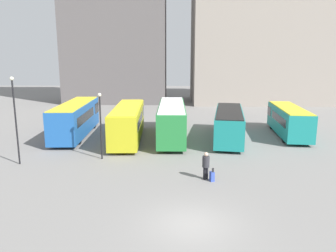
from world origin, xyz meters
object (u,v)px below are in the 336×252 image
Objects in this scene: bus_3 at (229,123)px; suitcase at (212,176)px; traveler at (206,163)px; lamp_post_0 at (101,120)px; bus_2 at (172,120)px; bus_4 at (289,120)px; bus_0 at (76,118)px; lamp_post_1 at (15,114)px; bus_1 at (128,122)px.

suitcase is (-2.89, -11.32, -1.25)m from bus_3.
lamp_post_0 is (-7.75, 4.30, 2.00)m from traveler.
lamp_post_0 reaches higher than bus_2.
bus_2 is 12.89× the size of suitcase.
bus_2 reaches higher than suitcase.
bus_3 is 6.60m from bus_4.
bus_0 is at bearing 26.22° from traveler.
lamp_post_1 is (-23.28, -9.84, 2.18)m from bus_4.
bus_4 is 10.69× the size of suitcase.
bus_3 is 11.46m from traveler.
bus_2 is 9.05m from lamp_post_0.
lamp_post_1 is at bearing 135.14° from bus_1.
bus_1 is at bearing 13.97° from suitcase.
suitcase is at bearing 149.88° from bus_4.
suitcase is (2.70, -11.77, -1.51)m from bus_2.
bus_1 is at bearing 100.58° from bus_2.
bus_1 is at bearing 101.09° from bus_3.
lamp_post_1 is at bearing 118.08° from bus_4.
bus_2 reaches higher than bus_0.
suitcase is (12.47, -12.66, -1.49)m from bus_0.
lamp_post_1 is at bearing 124.64° from bus_3.
bus_0 is at bearing 118.45° from lamp_post_0.
lamp_post_0 is (-5.44, -7.12, 1.25)m from bus_2.
bus_0 is at bearing 96.25° from bus_4.
lamp_post_1 is at bearing -166.41° from lamp_post_0.
lamp_post_0 is (-1.21, -6.32, 1.32)m from bus_1.
suitcase is (6.92, -10.98, -1.44)m from bus_1.
bus_1 is 12.13× the size of suitcase.
lamp_post_1 is at bearing 59.82° from traveler.
bus_2 is at bearing 37.02° from lamp_post_1.
bus_1 is 16.31m from bus_4.
bus_0 reaches higher than bus_1.
bus_1 is at bearing 102.54° from bus_4.
lamp_post_0 is at bearing 13.59° from lamp_post_1.
bus_2 reaches higher than bus_3.
bus_2 is 1.21× the size of bus_4.
traveler is (-3.27, -10.97, -0.48)m from bus_3.
bus_2 is 1.82× the size of lamp_post_1.
suitcase is 9.77m from lamp_post_0.
bus_4 is (16.17, 2.09, -0.18)m from bus_1.
lamp_post_0 is (4.34, -8.00, 1.27)m from bus_0.
bus_2 is 12.17m from suitcase.
bus_2 is 6.48× the size of traveler.
bus_2 is 5.61m from bus_3.
bus_2 is (4.23, 0.80, 0.07)m from bus_1.
bus_2 is at bearing -6.81° from traveler.
bus_0 is 5.80m from bus_1.
lamp_post_0 is (-11.02, -6.67, 1.52)m from bus_3.
bus_4 is 1.51× the size of lamp_post_1.
lamp_post_0 is at bearing 130.25° from bus_3.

